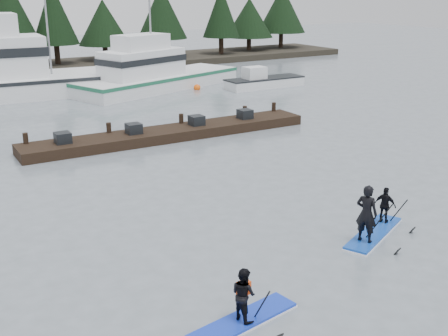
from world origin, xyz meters
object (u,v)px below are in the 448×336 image
fishing_boat_large (7,85)px  fishing_boat_medium (155,82)px  paddleboard_solo (243,303)px  paddleboard_duo (373,217)px  floating_dock (171,133)px

fishing_boat_large → fishing_boat_medium: size_ratio=1.36×
fishing_boat_large → paddleboard_solo: 31.94m
fishing_boat_medium → paddleboard_solo: size_ratio=4.88×
paddleboard_solo → paddleboard_duo: size_ratio=0.93×
fishing_boat_large → paddleboard_duo: (4.74, -30.10, -0.14)m
fishing_boat_large → paddleboard_solo: bearing=-87.9°
floating_dock → paddleboard_duo: size_ratio=4.80×
fishing_boat_medium → paddleboard_duo: fishing_boat_medium is taller
fishing_boat_medium → floating_dock: (-5.39, -13.48, -0.33)m
paddleboard_duo → floating_dock: bearing=66.1°
paddleboard_duo → fishing_boat_large: bearing=75.1°
fishing_boat_large → floating_dock: fishing_boat_large is taller
fishing_boat_large → paddleboard_duo: 30.47m
paddleboard_solo → fishing_boat_medium: bearing=60.0°
paddleboard_solo → paddleboard_duo: (5.99, 1.82, 0.17)m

